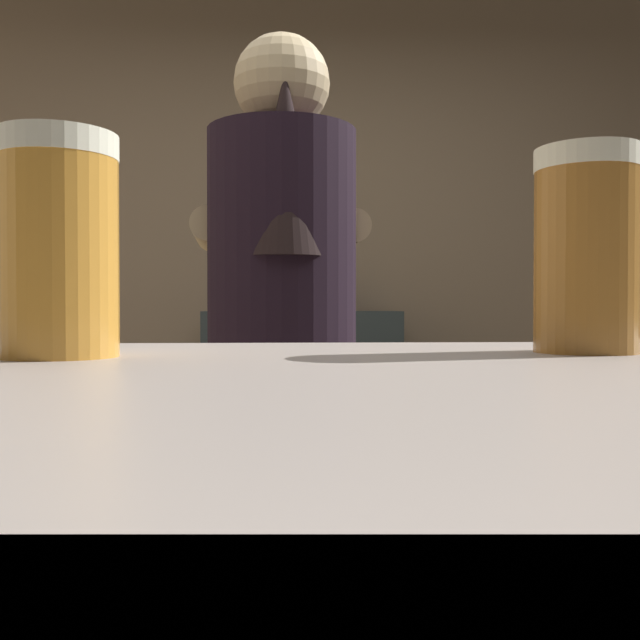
{
  "coord_description": "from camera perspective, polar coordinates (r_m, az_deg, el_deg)",
  "views": [
    {
      "loc": [
        -0.05,
        -1.41,
        1.08
      ],
      "look_at": [
        -0.01,
        -0.75,
        1.06
      ],
      "focal_mm": 39.37,
      "sensor_mm": 36.0,
      "label": 1
    }
  ],
  "objects": [
    {
      "name": "knife_block",
      "position": [
        2.3,
        19.47,
        -1.12
      ],
      "size": [
        0.1,
        0.08,
        0.28
      ],
      "color": "olive",
      "rests_on": "prep_counter"
    },
    {
      "name": "bottle_olive_oil",
      "position": [
        3.43,
        -6.43,
        2.06
      ],
      "size": [
        0.06,
        0.06,
        0.2
      ],
      "color": "#396298",
      "rests_on": "back_shelf"
    },
    {
      "name": "wall_back",
      "position": [
        3.62,
        -2.36,
        5.4
      ],
      "size": [
        5.2,
        0.1,
        2.7
      ],
      "primitive_type": "cube",
      "color": "#947C61",
      "rests_on": "ground"
    },
    {
      "name": "bottle_hot_sauce",
      "position": [
        3.43,
        0.53,
        2.27
      ],
      "size": [
        0.08,
        0.08,
        0.24
      ],
      "color": "red",
      "rests_on": "back_shelf"
    },
    {
      "name": "bartender",
      "position": [
        1.61,
        -3.09,
        -2.37
      ],
      "size": [
        0.44,
        0.52,
        1.7
      ],
      "rotation": [
        0.0,
        0.0,
        1.64
      ],
      "color": "#283532",
      "rests_on": "ground"
    },
    {
      "name": "chefs_knife",
      "position": [
        2.04,
        4.82,
        -4.18
      ],
      "size": [
        0.24,
        0.04,
        0.01
      ],
      "primitive_type": "cube",
      "rotation": [
        0.0,
        0.0,
        0.03
      ],
      "color": "silver",
      "rests_on": "prep_counter"
    },
    {
      "name": "pint_glass_far",
      "position": [
        0.53,
        20.82,
        5.28
      ],
      "size": [
        0.07,
        0.07,
        0.14
      ],
      "color": "#AA6F2D",
      "rests_on": "bar_counter"
    },
    {
      "name": "bottle_soy",
      "position": [
        3.24,
        -3.34,
        2.27
      ],
      "size": [
        0.05,
        0.05,
        0.23
      ],
      "color": "#DACE79",
      "rests_on": "back_shelf"
    },
    {
      "name": "back_shelf",
      "position": [
        3.38,
        -1.48,
        -8.26
      ],
      "size": [
        0.92,
        0.36,
        1.06
      ],
      "primitive_type": "cube",
      "color": "#313B3D",
      "rests_on": "ground"
    },
    {
      "name": "pint_glass_near",
      "position": [
        0.48,
        -20.45,
        5.66
      ],
      "size": [
        0.08,
        0.08,
        0.14
      ],
      "color": "gold",
      "rests_on": "bar_counter"
    },
    {
      "name": "mixing_bowl",
      "position": [
        2.05,
        -9.23,
        -3.64
      ],
      "size": [
        0.17,
        0.17,
        0.05
      ],
      "primitive_type": "cylinder",
      "color": "#D1512A",
      "rests_on": "prep_counter"
    },
    {
      "name": "prep_counter",
      "position": [
        2.19,
        7.77,
        -15.74
      ],
      "size": [
        2.1,
        0.6,
        0.89
      ],
      "primitive_type": "cube",
      "color": "#4C4427",
      "rests_on": "ground"
    }
  ]
}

